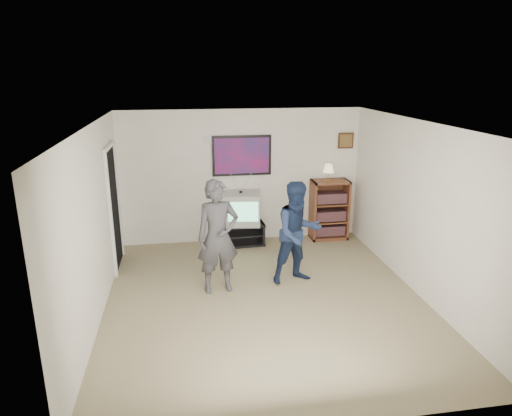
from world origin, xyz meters
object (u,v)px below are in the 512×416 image
object	(u,v)px
media_stand	(242,234)
crt_television	(241,208)
person_tall	(218,237)
bookshelf	(329,210)
person_short	(298,233)

from	to	relation	value
media_stand	crt_television	xyz separation A→B (m)	(-0.01, 0.00, 0.50)
media_stand	crt_television	distance (m)	0.50
media_stand	crt_television	size ratio (longest dim) A/B	1.23
person_tall	media_stand	bearing A→B (deg)	64.42
media_stand	person_tall	xyz separation A→B (m)	(-0.58, -1.81, 0.64)
bookshelf	media_stand	bearing A→B (deg)	-178.34
person_tall	person_short	xyz separation A→B (m)	(1.23, 0.11, -0.05)
media_stand	person_short	size ratio (longest dim) A/B	0.54
person_short	bookshelf	bearing A→B (deg)	45.89
media_stand	bookshelf	xyz separation A→B (m)	(1.72, 0.05, 0.37)
media_stand	person_tall	size ratio (longest dim) A/B	0.50
media_stand	bookshelf	distance (m)	1.76
bookshelf	person_tall	xyz separation A→B (m)	(-2.30, -1.86, 0.27)
media_stand	bookshelf	world-z (taller)	bookshelf
crt_television	person_short	bearing A→B (deg)	-60.54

